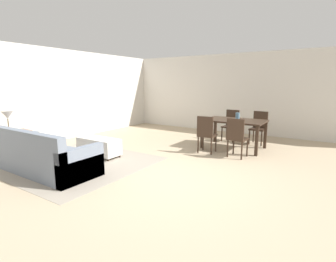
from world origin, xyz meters
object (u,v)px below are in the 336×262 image
object	(u,v)px
dining_chair_far_left	(231,123)
couch	(44,157)
dining_chair_near_left	(206,132)
ottoman_table	(99,146)
vase_centerpiece	(238,116)
dining_chair_far_right	(259,126)
side_table	(10,140)
dining_chair_near_right	(237,136)
table_lamp	(7,116)
dining_table	(234,123)

from	to	relation	value
dining_chair_far_left	couch	bearing A→B (deg)	-113.94
couch	dining_chair_near_left	distance (m)	3.62
ottoman_table	dining_chair_far_left	bearing A→B (deg)	58.78
couch	vase_centerpiece	xyz separation A→B (m)	(2.54, 3.81, 0.57)
ottoman_table	dining_chair_far_right	xyz separation A→B (m)	(2.82, 3.37, 0.27)
side_table	dining_chair_near_right	xyz separation A→B (m)	(4.22, 2.90, 0.07)
table_lamp	ottoman_table	bearing A→B (deg)	40.50
dining_chair_near_left	dining_chair_far_left	size ratio (longest dim) A/B	1.00
dining_chair_near_right	dining_chair_far_right	distance (m)	1.73
couch	dining_chair_near_left	size ratio (longest dim) A/B	2.43
dining_chair_far_right	couch	bearing A→B (deg)	-121.46
dining_chair_far_right	side_table	bearing A→B (deg)	-132.90
table_lamp	dining_chair_near_right	distance (m)	5.14
side_table	dining_chair_near_left	size ratio (longest dim) A/B	0.63
ottoman_table	dining_table	size ratio (longest dim) A/B	0.69
table_lamp	dining_table	size ratio (longest dim) A/B	0.34
side_table	dining_chair_far_left	bearing A→B (deg)	52.74
couch	table_lamp	distance (m)	1.58
side_table	dining_chair_near_left	bearing A→B (deg)	39.74
dining_chair_near_right	vase_centerpiece	world-z (taller)	vase_centerpiece
dining_table	dining_chair_near_left	distance (m)	0.96
side_table	dining_table	world-z (taller)	dining_table
vase_centerpiece	ottoman_table	bearing A→B (deg)	-135.14
dining_chair_near_right	dining_chair_far_right	size ratio (longest dim) A/B	1.00
couch	vase_centerpiece	distance (m)	4.61
vase_centerpiece	dining_table	bearing A→B (deg)	171.00
dining_chair_far_left	vase_centerpiece	bearing A→B (deg)	-61.85
dining_table	vase_centerpiece	size ratio (longest dim) A/B	8.00
dining_chair_near_right	dining_chair_far_right	world-z (taller)	same
side_table	dining_chair_near_right	size ratio (longest dim) A/B	0.63
ottoman_table	vase_centerpiece	size ratio (longest dim) A/B	5.56
ottoman_table	side_table	distance (m)	1.95
side_table	dining_table	size ratio (longest dim) A/B	0.38
table_lamp	side_table	bearing A→B (deg)	-153.43
side_table	table_lamp	size ratio (longest dim) A/B	1.10
ottoman_table	dining_table	distance (m)	3.48
dining_chair_near_right	dining_chair_far_left	bearing A→B (deg)	113.32
table_lamp	dining_chair_near_right	xyz separation A→B (m)	(4.22, 2.90, -0.47)
side_table	dining_chair_near_right	bearing A→B (deg)	34.45
table_lamp	dining_chair_near_left	size ratio (longest dim) A/B	0.57
dining_chair_far_left	vase_centerpiece	size ratio (longest dim) A/B	4.80
dining_chair_near_left	couch	bearing A→B (deg)	-124.67
dining_chair_far_right	vase_centerpiece	bearing A→B (deg)	-110.84
dining_chair_far_left	dining_table	bearing A→B (deg)	-66.02
side_table	table_lamp	bearing A→B (deg)	26.57
dining_chair_far_left	vase_centerpiece	xyz separation A→B (m)	(0.46, -0.86, 0.34)
dining_chair_near_right	dining_table	bearing A→B (deg)	112.65
table_lamp	dining_chair_near_right	bearing A→B (deg)	34.45
side_table	dining_chair_near_left	distance (m)	4.51
couch	dining_chair_far_right	xyz separation A→B (m)	(2.88, 4.71, 0.23)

